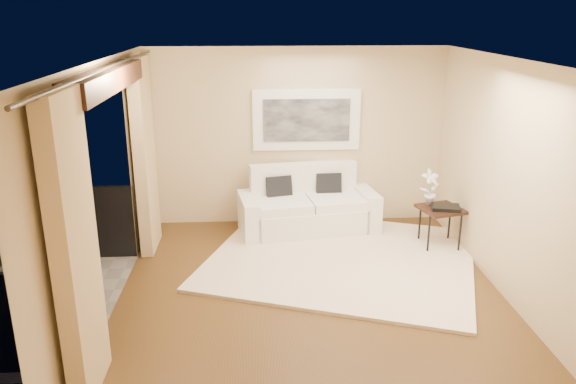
{
  "coord_description": "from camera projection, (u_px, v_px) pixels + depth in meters",
  "views": [
    {
      "loc": [
        -0.62,
        -5.86,
        3.2
      ],
      "look_at": [
        -0.23,
        0.73,
        1.05
      ],
      "focal_mm": 35.0,
      "sensor_mm": 36.0,
      "label": 1
    }
  ],
  "objects": [
    {
      "name": "floor",
      "position": [
        311.0,
        296.0,
        6.59
      ],
      "size": [
        5.0,
        5.0,
        0.0
      ],
      "primitive_type": "plane",
      "color": "#573919",
      "rests_on": "ground"
    },
    {
      "name": "room_shell",
      "position": [
        105.0,
        80.0,
        5.69
      ],
      "size": [
        5.0,
        6.4,
        5.0
      ],
      "color": "white",
      "rests_on": "ground"
    },
    {
      "name": "balcony",
      "position": [
        21.0,
        290.0,
        6.35
      ],
      "size": [
        1.81,
        2.6,
        1.17
      ],
      "color": "#605B56",
      "rests_on": "ground"
    },
    {
      "name": "curtains",
      "position": [
        118.0,
        191.0,
        6.06
      ],
      "size": [
        0.16,
        4.8,
        2.64
      ],
      "color": "#D0B280",
      "rests_on": "ground"
    },
    {
      "name": "artwork",
      "position": [
        307.0,
        120.0,
        8.43
      ],
      "size": [
        1.62,
        0.07,
        0.92
      ],
      "color": "white",
      "rests_on": "room_shell"
    },
    {
      "name": "rug",
      "position": [
        342.0,
        258.0,
        7.55
      ],
      "size": [
        4.19,
        3.93,
        0.04
      ],
      "primitive_type": "cube",
      "rotation": [
        0.0,
        0.0,
        -0.34
      ],
      "color": "#F9E4C9",
      "rests_on": "floor"
    },
    {
      "name": "sofa",
      "position": [
        307.0,
        208.0,
        8.48
      ],
      "size": [
        2.14,
        1.17,
        0.98
      ],
      "rotation": [
        0.0,
        0.0,
        0.15
      ],
      "color": "white",
      "rests_on": "floor"
    },
    {
      "name": "side_table",
      "position": [
        441.0,
        212.0,
        7.77
      ],
      "size": [
        0.67,
        0.67,
        0.59
      ],
      "rotation": [
        0.0,
        0.0,
        0.27
      ],
      "color": "black",
      "rests_on": "floor"
    },
    {
      "name": "tray",
      "position": [
        446.0,
        207.0,
        7.7
      ],
      "size": [
        0.43,
        0.35,
        0.05
      ],
      "primitive_type": "cube",
      "rotation": [
        0.0,
        0.0,
        -0.21
      ],
      "color": "black",
      "rests_on": "side_table"
    },
    {
      "name": "orchid",
      "position": [
        430.0,
        187.0,
        7.82
      ],
      "size": [
        0.3,
        0.24,
        0.5
      ],
      "primitive_type": "imported",
      "rotation": [
        0.0,
        0.0,
        0.25
      ],
      "color": "white",
      "rests_on": "side_table"
    },
    {
      "name": "bistro_table",
      "position": [
        52.0,
        271.0,
        5.8
      ],
      "size": [
        0.76,
        0.76,
        0.71
      ],
      "rotation": [
        0.0,
        0.0,
        0.32
      ],
      "color": "black",
      "rests_on": "balcony"
    },
    {
      "name": "balcony_chair_far",
      "position": [
        61.0,
        239.0,
        6.59
      ],
      "size": [
        0.49,
        0.49,
        1.08
      ],
      "rotation": [
        0.0,
        0.0,
        3.1
      ],
      "color": "black",
      "rests_on": "balcony"
    },
    {
      "name": "balcony_chair_near",
      "position": [
        62.0,
        253.0,
        6.2
      ],
      "size": [
        0.6,
        0.6,
        1.09
      ],
      "rotation": [
        0.0,
        0.0,
        -0.33
      ],
      "color": "black",
      "rests_on": "balcony"
    },
    {
      "name": "ice_bucket",
      "position": [
        41.0,
        251.0,
        5.82
      ],
      "size": [
        0.18,
        0.18,
        0.2
      ],
      "primitive_type": "cylinder",
      "color": "silver",
      "rests_on": "bistro_table"
    },
    {
      "name": "candle",
      "position": [
        58.0,
        253.0,
        5.93
      ],
      "size": [
        0.06,
        0.06,
        0.07
      ],
      "primitive_type": "cylinder",
      "color": "red",
      "rests_on": "bistro_table"
    },
    {
      "name": "vase",
      "position": [
        39.0,
        263.0,
        5.58
      ],
      "size": [
        0.04,
        0.04,
        0.18
      ],
      "primitive_type": "cylinder",
      "color": "silver",
      "rests_on": "bistro_table"
    },
    {
      "name": "glass_a",
      "position": [
        66.0,
        259.0,
        5.73
      ],
      "size": [
        0.06,
        0.06,
        0.12
      ],
      "primitive_type": "cylinder",
      "color": "white",
      "rests_on": "bistro_table"
    },
    {
      "name": "glass_b",
      "position": [
        62.0,
        258.0,
        5.75
      ],
      "size": [
        0.06,
        0.06,
        0.12
      ],
      "primitive_type": "cylinder",
      "color": "white",
      "rests_on": "bistro_table"
    }
  ]
}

